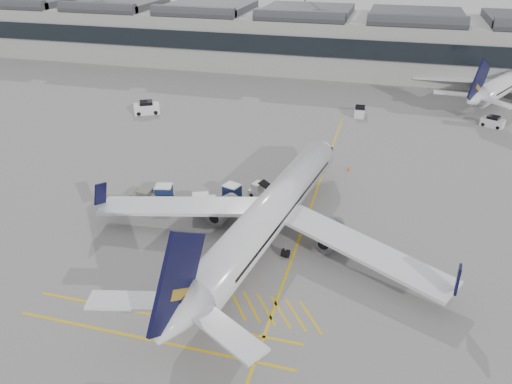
% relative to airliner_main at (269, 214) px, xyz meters
% --- Properties ---
extents(ground, '(220.00, 220.00, 0.00)m').
position_rel_airliner_main_xyz_m(ground, '(-7.22, -2.55, -3.00)').
color(ground, gray).
rests_on(ground, ground).
extents(terminal, '(200.00, 20.45, 12.40)m').
position_rel_airliner_main_xyz_m(terminal, '(-7.22, 69.38, 3.14)').
color(terminal, '#9E9E99').
rests_on(terminal, ground).
extents(apron_markings, '(0.25, 60.00, 0.01)m').
position_rel_airliner_main_xyz_m(apron_markings, '(2.78, 7.45, -2.99)').
color(apron_markings, gold).
rests_on(apron_markings, ground).
extents(airliner_main, '(34.72, 38.21, 10.20)m').
position_rel_airliner_main_xyz_m(airliner_main, '(0.00, 0.00, 0.00)').
color(airliner_main, silver).
rests_on(airliner_main, ground).
extents(airliner_far, '(29.92, 33.00, 9.63)m').
position_rel_airliner_main_xyz_m(airliner_far, '(29.45, 56.17, -0.17)').
color(airliner_far, silver).
rests_on(airliner_far, ground).
extents(belt_loader, '(4.95, 2.80, 1.96)m').
position_rel_airliner_main_xyz_m(belt_loader, '(-2.54, 8.52, -2.43)').
color(belt_loader, silver).
rests_on(belt_loader, ground).
extents(baggage_cart_a, '(2.22, 2.02, 1.93)m').
position_rel_airliner_main_xyz_m(baggage_cart_a, '(-5.91, 6.90, -1.96)').
color(baggage_cart_a, gray).
rests_on(baggage_cart_a, ground).
extents(baggage_cart_b, '(2.27, 2.10, 1.93)m').
position_rel_airliner_main_xyz_m(baggage_cart_b, '(-8.40, 3.81, -1.97)').
color(baggage_cart_b, gray).
rests_on(baggage_cart_b, ground).
extents(baggage_cart_c, '(2.11, 1.96, 1.78)m').
position_rel_airliner_main_xyz_m(baggage_cart_c, '(-7.46, 3.62, -2.05)').
color(baggage_cart_c, gray).
rests_on(baggage_cart_c, ground).
extents(baggage_cart_d, '(2.22, 1.97, 2.02)m').
position_rel_airliner_main_xyz_m(baggage_cart_d, '(-13.02, 4.60, -1.92)').
color(baggage_cart_d, gray).
rests_on(baggage_cart_d, ground).
extents(ramp_agent_a, '(0.80, 0.65, 1.90)m').
position_rel_airliner_main_xyz_m(ramp_agent_a, '(-2.46, 3.50, -2.05)').
color(ramp_agent_a, '#FE610D').
rests_on(ramp_agent_a, ground).
extents(ramp_agent_b, '(1.20, 1.20, 1.96)m').
position_rel_airliner_main_xyz_m(ramp_agent_b, '(-3.82, 4.35, -2.02)').
color(ramp_agent_b, '#E4440C').
rests_on(ramp_agent_b, ground).
extents(pushback_tug, '(2.91, 1.85, 1.60)m').
position_rel_airliner_main_xyz_m(pushback_tug, '(-14.93, 3.82, -2.29)').
color(pushback_tug, '#595A4C').
rests_on(pushback_tug, ground).
extents(safety_cone_nose, '(0.39, 0.39, 0.54)m').
position_rel_airliner_main_xyz_m(safety_cone_nose, '(5.78, 18.23, -2.73)').
color(safety_cone_nose, '#F24C0A').
rests_on(safety_cone_nose, ground).
extents(safety_cone_engine, '(0.39, 0.39, 0.54)m').
position_rel_airliner_main_xyz_m(safety_cone_engine, '(5.49, 0.89, -2.73)').
color(safety_cone_engine, '#F24C0A').
rests_on(safety_cone_engine, ground).
extents(service_van_left, '(4.53, 3.73, 2.08)m').
position_rel_airliner_main_xyz_m(service_van_left, '(-28.48, 31.53, -2.07)').
color(service_van_left, silver).
rests_on(service_van_left, ground).
extents(service_van_mid, '(1.74, 3.26, 1.64)m').
position_rel_airliner_main_xyz_m(service_van_mid, '(5.27, 39.56, -2.26)').
color(service_van_mid, silver).
rests_on(service_van_mid, ground).
extents(service_van_right, '(3.65, 2.91, 1.68)m').
position_rel_airliner_main_xyz_m(service_van_right, '(25.28, 39.93, -2.25)').
color(service_van_right, silver).
rests_on(service_van_right, ground).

